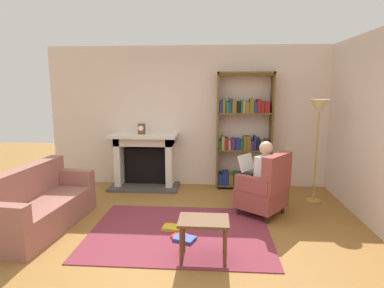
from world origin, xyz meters
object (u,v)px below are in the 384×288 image
(sofa_floral, at_px, (39,206))
(floor_lamp, at_px, (319,115))
(seated_reader, at_px, (259,174))
(armchair_reading, at_px, (265,188))
(side_table, at_px, (204,226))
(mantel_clock, at_px, (142,129))
(fireplace, at_px, (145,158))
(bookshelf, at_px, (244,135))

(sofa_floral, height_order, floor_lamp, floor_lamp)
(seated_reader, height_order, floor_lamp, floor_lamp)
(armchair_reading, xyz_separation_m, seated_reader, (-0.09, 0.07, 0.20))
(armchair_reading, bearing_deg, side_table, 4.25)
(mantel_clock, distance_m, sofa_floral, 2.31)
(fireplace, relative_size, mantel_clock, 6.72)
(mantel_clock, bearing_deg, fireplace, 73.41)
(bookshelf, relative_size, armchair_reading, 2.27)
(bookshelf, distance_m, side_table, 2.84)
(armchair_reading, relative_size, sofa_floral, 0.55)
(fireplace, xyz_separation_m, sofa_floral, (-1.04, -2.01, -0.24))
(fireplace, xyz_separation_m, seated_reader, (2.02, -1.24, 0.06))
(bookshelf, xyz_separation_m, side_table, (-0.65, -2.70, -0.62))
(bookshelf, bearing_deg, armchair_reading, -80.48)
(seated_reader, distance_m, sofa_floral, 3.17)
(mantel_clock, relative_size, floor_lamp, 0.11)
(side_table, bearing_deg, mantel_clock, 116.31)
(fireplace, bearing_deg, mantel_clock, -106.59)
(fireplace, relative_size, bookshelf, 0.59)
(sofa_floral, xyz_separation_m, side_table, (2.27, -0.65, 0.08))
(side_table, xyz_separation_m, floor_lamp, (1.80, 2.01, 1.07))
(mantel_clock, xyz_separation_m, side_table, (1.27, -2.56, -0.75))
(sofa_floral, bearing_deg, fireplace, -21.99)
(side_table, distance_m, floor_lamp, 2.90)
(seated_reader, height_order, side_table, seated_reader)
(armchair_reading, bearing_deg, mantel_clock, -82.07)
(bookshelf, relative_size, side_table, 3.93)
(armchair_reading, relative_size, floor_lamp, 0.56)
(mantel_clock, xyz_separation_m, seated_reader, (2.05, -1.14, -0.53))
(floor_lamp, bearing_deg, fireplace, 167.93)
(floor_lamp, bearing_deg, armchair_reading, -144.38)
(sofa_floral, distance_m, floor_lamp, 4.45)
(fireplace, bearing_deg, side_table, -65.06)
(floor_lamp, bearing_deg, bookshelf, 149.06)
(fireplace, relative_size, armchair_reading, 1.34)
(mantel_clock, distance_m, armchair_reading, 2.57)
(floor_lamp, bearing_deg, seated_reader, -149.89)
(armchair_reading, xyz_separation_m, side_table, (-0.88, -1.35, -0.02))
(fireplace, distance_m, bookshelf, 1.95)
(armchair_reading, xyz_separation_m, floor_lamp, (0.92, 0.66, 1.04))
(bookshelf, bearing_deg, side_table, -103.64)
(mantel_clock, relative_size, sofa_floral, 0.11)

